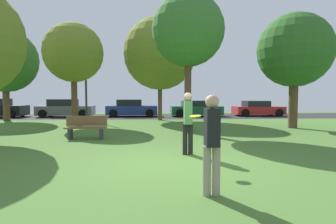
# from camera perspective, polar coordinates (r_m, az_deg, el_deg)

# --- Properties ---
(ground_plane) EXTENTS (44.00, 44.00, 0.00)m
(ground_plane) POSITION_cam_1_polar(r_m,az_deg,el_deg) (6.87, 1.45, -10.83)
(ground_plane) COLOR #47702D
(road_strip) EXTENTS (44.00, 6.40, 0.01)m
(road_strip) POSITION_cam_1_polar(r_m,az_deg,el_deg) (22.70, -2.32, -0.89)
(road_strip) COLOR #28282B
(road_strip) RESTS_ON ground_plane
(birch_tree_lone) EXTENTS (3.84, 3.84, 6.01)m
(birch_tree_lone) POSITION_cam_1_polar(r_m,az_deg,el_deg) (15.87, 25.29, 11.67)
(birch_tree_lone) COLOR brown
(birch_tree_lone) RESTS_ON ground_plane
(oak_tree_right) EXTENTS (4.32, 4.32, 6.28)m
(oak_tree_right) POSITION_cam_1_polar(r_m,az_deg,el_deg) (21.64, -31.35, 9.31)
(oak_tree_right) COLOR brown
(oak_tree_right) RESTS_ON ground_plane
(maple_tree_near) EXTENTS (5.06, 5.06, 7.20)m
(maple_tree_near) POSITION_cam_1_polar(r_m,az_deg,el_deg) (19.14, -1.73, 12.31)
(maple_tree_near) COLOR brown
(maple_tree_near) RESTS_ON ground_plane
(oak_tree_center) EXTENTS (3.45, 3.45, 5.95)m
(oak_tree_center) POSITION_cam_1_polar(r_m,az_deg,el_deg) (16.90, -19.44, 11.75)
(oak_tree_center) COLOR brown
(oak_tree_center) RESTS_ON ground_plane
(maple_tree_far) EXTENTS (3.31, 3.31, 6.34)m
(maple_tree_far) POSITION_cam_1_polar(r_m,az_deg,el_deg) (12.77, 4.28, 16.83)
(maple_tree_far) COLOR brown
(maple_tree_far) RESTS_ON ground_plane
(person_thrower) EXTENTS (0.30, 0.32, 1.79)m
(person_thrower) POSITION_cam_1_polar(r_m,az_deg,el_deg) (7.74, 4.24, -1.72)
(person_thrower) COLOR black
(person_thrower) RESTS_ON ground_plane
(person_catcher) EXTENTS (0.30, 0.32, 1.71)m
(person_catcher) POSITION_cam_1_polar(r_m,az_deg,el_deg) (4.59, 9.28, -5.90)
(person_catcher) COLOR gray
(person_catcher) RESTS_ON ground_plane
(frisbee_disc) EXTENTS (0.38, 0.38, 0.05)m
(frisbee_disc) POSITION_cam_1_polar(r_m,az_deg,el_deg) (6.37, 5.79, -0.89)
(frisbee_disc) COLOR yellow
(parked_car_grey) EXTENTS (4.44, 1.95, 1.44)m
(parked_car_grey) POSITION_cam_1_polar(r_m,az_deg,el_deg) (23.57, -20.96, 0.65)
(parked_car_grey) COLOR slate
(parked_car_grey) RESTS_ON ground_plane
(parked_car_blue) EXTENTS (4.17, 2.04, 1.41)m
(parked_car_blue) POSITION_cam_1_polar(r_m,az_deg,el_deg) (22.64, -7.73, 0.72)
(parked_car_blue) COLOR #233893
(parked_car_blue) RESTS_ON ground_plane
(parked_car_green) EXTENTS (4.27, 1.97, 1.32)m
(parked_car_green) POSITION_cam_1_polar(r_m,az_deg,el_deg) (22.73, 5.93, 0.65)
(parked_car_green) COLOR #195633
(parked_car_green) RESTS_ON ground_plane
(parked_car_red) EXTENTS (4.13, 2.09, 1.30)m
(parked_car_red) POSITION_cam_1_polar(r_m,az_deg,el_deg) (24.36, 18.48, 0.64)
(parked_car_red) COLOR #B21E1E
(parked_car_red) RESTS_ON ground_plane
(park_bench) EXTENTS (1.60, 0.45, 0.90)m
(park_bench) POSITION_cam_1_polar(r_m,az_deg,el_deg) (11.13, -16.99, -3.09)
(park_bench) COLOR brown
(park_bench) RESTS_ON ground_plane
(street_lamp_post) EXTENTS (0.14, 0.14, 4.50)m
(street_lamp_post) POSITION_cam_1_polar(r_m,az_deg,el_deg) (19.34, -17.01, 4.89)
(street_lamp_post) COLOR #2D2D33
(street_lamp_post) RESTS_ON ground_plane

